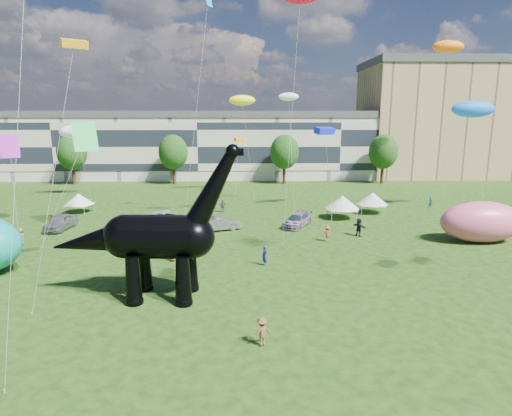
{
  "coord_description": "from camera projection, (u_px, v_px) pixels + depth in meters",
  "views": [
    {
      "loc": [
        0.9,
        -24.32,
        11.84
      ],
      "look_at": [
        1.72,
        8.0,
        5.0
      ],
      "focal_mm": 30.0,
      "sensor_mm": 36.0,
      "label": 1
    }
  ],
  "objects": [
    {
      "name": "tree_mid_left",
      "position": [
        173.0,
        149.0,
        76.45
      ],
      "size": [
        5.2,
        5.2,
        9.44
      ],
      "color": "#382314",
      "rests_on": "ground"
    },
    {
      "name": "car_white",
      "position": [
        167.0,
        219.0,
        47.59
      ],
      "size": [
        6.51,
        5.2,
        1.65
      ],
      "primitive_type": "imported",
      "rotation": [
        0.0,
        0.0,
        1.08
      ],
      "color": "silver",
      "rests_on": "ground"
    },
    {
      "name": "dinosaur_sculpture",
      "position": [
        152.0,
        239.0,
        28.07
      ],
      "size": [
        13.03,
        3.76,
        10.64
      ],
      "rotation": [
        0.0,
        0.0,
        -0.06
      ],
      "color": "black",
      "rests_on": "ground"
    },
    {
      "name": "tree_mid_right",
      "position": [
        284.0,
        149.0,
        76.94
      ],
      "size": [
        5.2,
        5.2,
        9.44
      ],
      "color": "#382314",
      "rests_on": "ground"
    },
    {
      "name": "inflatable_pink",
      "position": [
        482.0,
        222.0,
        41.21
      ],
      "size": [
        8.0,
        4.0,
        4.0
      ],
      "primitive_type": "ellipsoid",
      "rotation": [
        0.0,
        0.0,
        0.0
      ],
      "color": "#E85A83",
      "rests_on": "ground"
    },
    {
      "name": "gazebo_left",
      "position": [
        79.0,
        199.0,
        54.14
      ],
      "size": [
        3.97,
        3.97,
        2.45
      ],
      "rotation": [
        0.0,
        0.0,
        -0.14
      ],
      "color": "white",
      "rests_on": "ground"
    },
    {
      "name": "gazebo_far",
      "position": [
        372.0,
        199.0,
        53.86
      ],
      "size": [
        4.38,
        4.38,
        2.64
      ],
      "rotation": [
        0.0,
        0.0,
        -0.17
      ],
      "color": "silver",
      "rests_on": "ground"
    },
    {
      "name": "gazebo_near",
      "position": [
        342.0,
        202.0,
        50.9
      ],
      "size": [
        4.08,
        4.08,
        2.79
      ],
      "rotation": [
        0.0,
        0.0,
        -0.02
      ],
      "color": "silver",
      "rests_on": "ground"
    },
    {
      "name": "tree_far_right",
      "position": [
        383.0,
        149.0,
        77.39
      ],
      "size": [
        5.2,
        5.2,
        9.44
      ],
      "color": "#382314",
      "rests_on": "ground"
    },
    {
      "name": "apartment_block",
      "position": [
        433.0,
        122.0,
        88.5
      ],
      "size": [
        28.0,
        18.0,
        22.0
      ],
      "primitive_type": "cube",
      "color": "tan",
      "rests_on": "ground"
    },
    {
      "name": "tree_far_left",
      "position": [
        72.0,
        150.0,
        76.0
      ],
      "size": [
        5.2,
        5.2,
        9.44
      ],
      "color": "#382314",
      "rests_on": "ground"
    },
    {
      "name": "visitors",
      "position": [
        218.0,
        235.0,
        40.89
      ],
      "size": [
        56.06,
        35.52,
        1.88
      ],
      "color": "black",
      "rests_on": "ground"
    },
    {
      "name": "car_dark",
      "position": [
        297.0,
        220.0,
        47.36
      ],
      "size": [
        4.11,
        5.2,
        1.41
      ],
      "primitive_type": "imported",
      "rotation": [
        0.0,
        0.0,
        -0.52
      ],
      "color": "#595960",
      "rests_on": "ground"
    },
    {
      "name": "car_grey",
      "position": [
        220.0,
        224.0,
        45.73
      ],
      "size": [
        4.73,
        3.06,
        1.47
      ],
      "primitive_type": "imported",
      "rotation": [
        0.0,
        0.0,
        1.94
      ],
      "color": "slate",
      "rests_on": "ground"
    },
    {
      "name": "kites",
      "position": [
        294.0,
        81.0,
        55.22
      ],
      "size": [
        65.44,
        51.16,
        29.99
      ],
      "color": "red",
      "rests_on": "ground"
    },
    {
      "name": "car_silver",
      "position": [
        61.0,
        222.0,
        46.05
      ],
      "size": [
        2.47,
        5.0,
        1.64
      ],
      "primitive_type": "imported",
      "rotation": [
        0.0,
        0.0,
        -0.11
      ],
      "color": "#B6B7BB",
      "rests_on": "ground"
    },
    {
      "name": "ground",
      "position": [
        231.0,
        315.0,
        26.21
      ],
      "size": [
        220.0,
        220.0,
        0.0
      ],
      "primitive_type": "plane",
      "color": "#16330C",
      "rests_on": "ground"
    },
    {
      "name": "terrace_row",
      "position": [
        201.0,
        148.0,
        85.41
      ],
      "size": [
        78.0,
        11.0,
        12.0
      ],
      "primitive_type": "cube",
      "color": "beige",
      "rests_on": "ground"
    }
  ]
}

